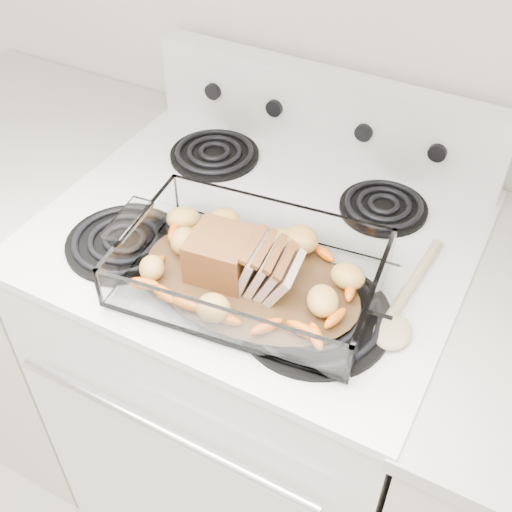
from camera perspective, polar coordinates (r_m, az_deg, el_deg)
The scene contains 6 objects.
electric_range at distance 1.54m, azimuth 0.13°, elevation -10.29°, with size 0.78×0.70×1.12m.
counter_left at distance 1.85m, azimuth -18.38°, elevation -2.21°, with size 0.58×0.68×0.93m.
baking_dish at distance 1.07m, azimuth -0.51°, elevation -1.71°, with size 0.42×0.27×0.08m.
pork_roast at distance 1.06m, azimuth -1.78°, elevation -0.23°, with size 0.19×0.10×0.08m.
roast_vegetables at distance 1.08m, azimuth 0.19°, elevation -0.27°, with size 0.34×0.19×0.04m.
wooden_spoon at distance 1.07m, azimuth 12.92°, elevation -4.54°, with size 0.06×0.28×0.02m.
Camera 1 is at (0.43, 0.85, 1.72)m, focal length 45.00 mm.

